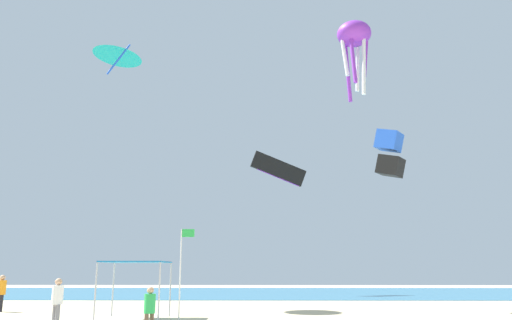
{
  "coord_description": "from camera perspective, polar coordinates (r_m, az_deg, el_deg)",
  "views": [
    {
      "loc": [
        3.0,
        -19.13,
        2.14
      ],
      "look_at": [
        2.58,
        6.44,
        7.86
      ],
      "focal_mm": 34.61,
      "sensor_mm": 36.0,
      "label": 1
    }
  ],
  "objects": [
    {
      "name": "banner_flag",
      "position": [
        22.45,
        -8.56,
        -11.94
      ],
      "size": [
        0.61,
        0.06,
        3.93
      ],
      "color": "silver",
      "rests_on": "ground"
    },
    {
      "name": "kite_parafoil_black",
      "position": [
        47.06,
        2.61,
        -1.07
      ],
      "size": [
        5.42,
        1.44,
        3.31
      ],
      "rotation": [
        0.0,
        0.0,
        0.22
      ],
      "color": "black"
    },
    {
      "name": "ocean_strip",
      "position": [
        49.67,
        -2.61,
        -15.05
      ],
      "size": [
        110.0,
        25.69,
        0.03
      ],
      "primitive_type": "cube",
      "color": "teal",
      "rests_on": "ground"
    },
    {
      "name": "kite_delta_teal",
      "position": [
        35.78,
        -15.64,
        11.84
      ],
      "size": [
        4.3,
        4.27,
        2.73
      ],
      "rotation": [
        0.0,
        0.0,
        1.92
      ],
      "color": "teal"
    },
    {
      "name": "person_central",
      "position": [
        30.24,
        -27.36,
        -13.2
      ],
      "size": [
        0.45,
        0.45,
        1.89
      ],
      "rotation": [
        0.0,
        0.0,
        5.55
      ],
      "color": "black",
      "rests_on": "ground"
    },
    {
      "name": "canopy_tent",
      "position": [
        23.76,
        -13.68,
        -11.68
      ],
      "size": [
        2.82,
        2.6,
        2.54
      ],
      "color": "#B2B2B7",
      "rests_on": "ground"
    },
    {
      "name": "kite_octopus_purple",
      "position": [
        42.64,
        11.28,
        13.68
      ],
      "size": [
        3.16,
        3.16,
        6.62
      ],
      "rotation": [
        0.0,
        0.0,
        0.14
      ],
      "color": "purple"
    },
    {
      "name": "person_near_tent",
      "position": [
        17.61,
        -12.19,
        -16.25
      ],
      "size": [
        0.38,
        0.4,
        1.59
      ],
      "rotation": [
        0.0,
        0.0,
        4.27
      ],
      "color": "brown",
      "rests_on": "ground"
    },
    {
      "name": "kite_box_blue",
      "position": [
        29.83,
        15.19,
        0.74
      ],
      "size": [
        1.92,
        1.86,
        2.9
      ],
      "rotation": [
        0.0,
        0.0,
        0.97
      ],
      "color": "blue"
    },
    {
      "name": "person_leftmost",
      "position": [
        21.52,
        -21.98,
        -14.57
      ],
      "size": [
        0.43,
        0.43,
        1.83
      ],
      "rotation": [
        0.0,
        0.0,
        5.47
      ],
      "color": "slate",
      "rests_on": "ground"
    }
  ]
}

